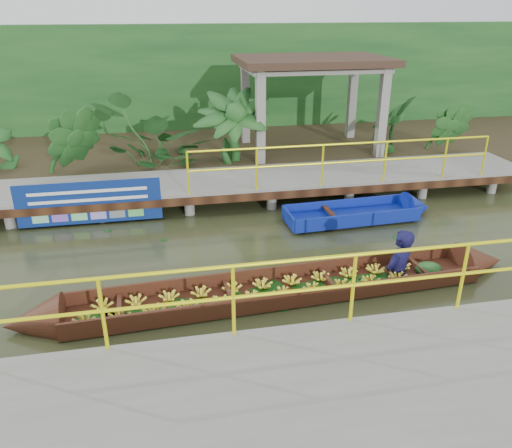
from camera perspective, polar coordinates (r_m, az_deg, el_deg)
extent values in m
plane|color=#282F17|center=(9.69, -0.50, -4.50)|extent=(80.00, 80.00, 0.00)
cube|color=#312818|center=(16.55, -5.31, 8.37)|extent=(30.00, 8.00, 0.45)
cube|color=slate|center=(12.67, -3.42, 4.89)|extent=(16.00, 2.00, 0.15)
cube|color=black|center=(11.77, -2.74, 2.98)|extent=(16.00, 0.12, 0.18)
cylinder|color=yellow|center=(12.14, 10.23, 9.01)|extent=(7.50, 0.05, 0.05)
cylinder|color=yellow|center=(12.26, 10.08, 6.98)|extent=(7.50, 0.05, 0.05)
cylinder|color=yellow|center=(12.27, 10.06, 6.75)|extent=(0.05, 0.05, 1.00)
cylinder|color=slate|center=(12.17, -21.83, 0.94)|extent=(0.24, 0.24, 0.55)
cylinder|color=slate|center=(13.65, -20.78, 3.50)|extent=(0.24, 0.24, 0.55)
cylinder|color=slate|center=(11.93, -12.41, 1.70)|extent=(0.24, 0.24, 0.55)
cylinder|color=slate|center=(13.43, -12.37, 4.21)|extent=(0.24, 0.24, 0.55)
cylinder|color=slate|center=(12.02, -2.86, 2.42)|extent=(0.24, 0.24, 0.55)
cylinder|color=slate|center=(13.51, -3.86, 4.84)|extent=(0.24, 0.24, 0.55)
cylinder|color=slate|center=(12.44, 6.30, 3.05)|extent=(0.24, 0.24, 0.55)
cylinder|color=slate|center=(13.88, 4.39, 5.35)|extent=(0.24, 0.24, 0.55)
cylinder|color=slate|center=(13.15, 14.68, 3.56)|extent=(0.24, 0.24, 0.55)
cylinder|color=slate|center=(14.53, 12.07, 5.72)|extent=(0.24, 0.24, 0.55)
cylinder|color=slate|center=(14.11, 22.07, 3.94)|extent=(0.24, 0.24, 0.55)
cylinder|color=slate|center=(15.40, 18.99, 5.97)|extent=(0.24, 0.24, 0.55)
cylinder|color=slate|center=(12.02, -2.86, 2.42)|extent=(0.24, 0.24, 0.55)
cube|color=slate|center=(6.52, 15.97, -18.52)|extent=(18.00, 2.40, 0.70)
cylinder|color=yellow|center=(6.61, 12.97, -3.29)|extent=(10.00, 0.05, 0.05)
cylinder|color=yellow|center=(6.82, 12.62, -6.66)|extent=(10.00, 0.05, 0.05)
cylinder|color=yellow|center=(6.85, 12.59, -7.02)|extent=(0.05, 0.05, 1.00)
cube|color=slate|center=(14.09, 0.50, 11.51)|extent=(0.25, 0.25, 2.80)
cube|color=slate|center=(15.21, 14.20, 11.72)|extent=(0.25, 0.25, 2.80)
cube|color=slate|center=(16.40, -1.22, 13.25)|extent=(0.25, 0.25, 2.80)
cube|color=slate|center=(17.37, 10.90, 13.44)|extent=(0.25, 0.25, 2.80)
cube|color=slate|center=(15.47, 6.44, 17.35)|extent=(4.00, 2.60, 0.12)
cube|color=#37261B|center=(15.45, 6.48, 18.09)|extent=(4.40, 3.00, 0.20)
cube|color=#15431A|center=(18.64, -6.38, 15.63)|extent=(30.00, 0.80, 4.00)
cube|color=#391D0F|center=(8.65, 2.78, -7.90)|extent=(7.15, 1.30, 0.05)
cube|color=#391D0F|center=(8.95, 1.96, -5.78)|extent=(7.10, 0.46, 0.30)
cube|color=#391D0F|center=(8.22, 3.70, -8.73)|extent=(7.10, 0.46, 0.30)
cone|color=#391D0F|center=(8.50, -24.13, -10.28)|extent=(0.94, 0.90, 0.85)
cone|color=#391D0F|center=(10.36, 24.27, -4.04)|extent=(0.94, 0.90, 0.85)
ellipsoid|color=#15431A|center=(9.73, 19.09, -4.86)|extent=(0.52, 0.42, 0.23)
imported|color=#100F38|center=(9.05, 16.48, -0.71)|extent=(0.79, 0.70, 1.82)
cube|color=#0D1F91|center=(11.70, 10.77, 0.76)|extent=(3.05, 1.06, 0.10)
cube|color=#0D1F91|center=(12.03, 9.95, 2.10)|extent=(3.00, 0.22, 0.30)
cube|color=#0D1F91|center=(11.28, 11.74, 0.45)|extent=(3.00, 0.22, 0.30)
cube|color=#0D1F91|center=(11.14, 3.75, 0.61)|extent=(0.11, 0.90, 0.30)
cone|color=#0D1F91|center=(12.46, 17.95, 1.73)|extent=(0.64, 0.87, 0.84)
cube|color=black|center=(11.45, 8.55, 1.26)|extent=(0.15, 0.90, 0.05)
cube|color=navy|center=(11.72, -18.50, 2.33)|extent=(3.15, 0.03, 0.98)
cube|color=white|center=(11.61, -18.68, 3.53)|extent=(2.56, 0.01, 0.07)
cube|color=white|center=(11.68, -18.55, 2.61)|extent=(2.56, 0.01, 0.07)
imported|color=#15431A|center=(14.28, -21.16, 9.30)|extent=(1.53, 1.53, 1.91)
imported|color=#15431A|center=(14.06, -10.98, 10.24)|extent=(1.53, 1.53, 1.91)
imported|color=#15431A|center=(14.20, -2.76, 10.77)|extent=(1.53, 1.53, 1.91)
imported|color=#15431A|center=(15.70, 15.97, 11.16)|extent=(1.53, 1.53, 1.91)
imported|color=#15431A|center=(16.42, 20.75, 11.08)|extent=(1.53, 1.53, 1.91)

